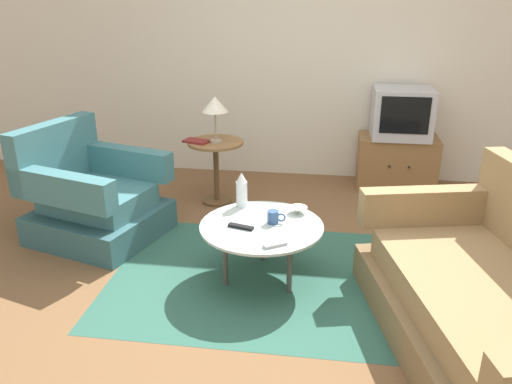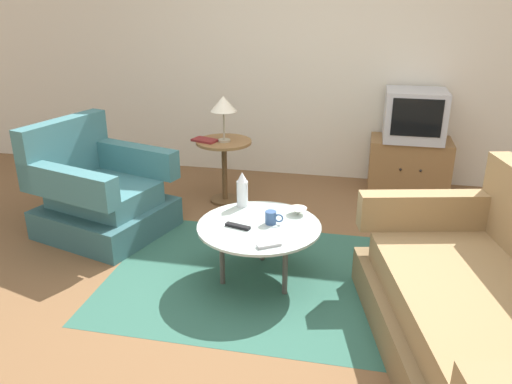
# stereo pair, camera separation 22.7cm
# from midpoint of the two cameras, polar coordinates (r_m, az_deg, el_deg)

# --- Properties ---
(ground_plane) EXTENTS (16.00, 16.00, 0.00)m
(ground_plane) POSITION_cam_midpoint_polar(r_m,az_deg,el_deg) (3.60, 0.64, -10.35)
(ground_plane) COLOR brown
(back_wall) EXTENTS (9.00, 0.12, 2.70)m
(back_wall) POSITION_cam_midpoint_polar(r_m,az_deg,el_deg) (5.45, 4.10, 15.73)
(back_wall) COLOR beige
(back_wall) RESTS_ON ground
(area_rug) EXTENTS (2.10, 1.62, 0.00)m
(area_rug) POSITION_cam_midpoint_polar(r_m,az_deg,el_deg) (3.69, -1.19, -9.45)
(area_rug) COLOR #2D5B4C
(area_rug) RESTS_ON ground
(armchair) EXTENTS (1.13, 1.09, 0.91)m
(armchair) POSITION_cam_midpoint_polar(r_m,az_deg,el_deg) (4.42, -19.08, -0.78)
(armchair) COLOR #325C60
(armchair) RESTS_ON ground
(couch) EXTENTS (1.35, 1.99, 0.93)m
(couch) POSITION_cam_midpoint_polar(r_m,az_deg,el_deg) (3.10, 23.36, -11.78)
(couch) COLOR brown
(couch) RESTS_ON ground
(coffee_table) EXTENTS (0.85, 0.85, 0.41)m
(coffee_table) POSITION_cam_midpoint_polar(r_m,az_deg,el_deg) (3.51, -1.27, -4.14)
(coffee_table) COLOR #B2C6C1
(coffee_table) RESTS_ON ground
(side_table) EXTENTS (0.51, 0.51, 0.60)m
(side_table) POSITION_cam_midpoint_polar(r_m,az_deg,el_deg) (4.81, -5.81, 3.68)
(side_table) COLOR olive
(side_table) RESTS_ON ground
(tv_stand) EXTENTS (0.77, 0.46, 0.53)m
(tv_stand) POSITION_cam_midpoint_polar(r_m,az_deg,el_deg) (5.38, 14.11, 3.22)
(tv_stand) COLOR olive
(tv_stand) RESTS_ON ground
(television) EXTENTS (0.56, 0.46, 0.48)m
(television) POSITION_cam_midpoint_polar(r_m,az_deg,el_deg) (5.23, 14.63, 8.45)
(television) COLOR #B7B7BC
(television) RESTS_ON tv_stand
(table_lamp) EXTENTS (0.24, 0.24, 0.42)m
(table_lamp) POSITION_cam_midpoint_polar(r_m,az_deg,el_deg) (4.65, -5.99, 9.49)
(table_lamp) COLOR #9E937A
(table_lamp) RESTS_ON side_table
(vase) EXTENTS (0.08, 0.08, 0.26)m
(vase) POSITION_cam_midpoint_polar(r_m,az_deg,el_deg) (3.75, -3.34, 0.18)
(vase) COLOR white
(vase) RESTS_ON coffee_table
(mug) EXTENTS (0.13, 0.08, 0.09)m
(mug) POSITION_cam_midpoint_polar(r_m,az_deg,el_deg) (3.51, 0.10, -2.81)
(mug) COLOR #335184
(mug) RESTS_ON coffee_table
(bowl) EXTENTS (0.13, 0.13, 0.05)m
(bowl) POSITION_cam_midpoint_polar(r_m,az_deg,el_deg) (3.67, 2.95, -2.01)
(bowl) COLOR silver
(bowl) RESTS_ON coffee_table
(tv_remote_dark) EXTENTS (0.18, 0.09, 0.02)m
(tv_remote_dark) POSITION_cam_midpoint_polar(r_m,az_deg,el_deg) (3.46, -3.58, -3.88)
(tv_remote_dark) COLOR black
(tv_remote_dark) RESTS_ON coffee_table
(tv_remote_silver) EXTENTS (0.15, 0.12, 0.02)m
(tv_remote_silver) POSITION_cam_midpoint_polar(r_m,az_deg,el_deg) (3.22, 0.10, -5.87)
(tv_remote_silver) COLOR #B2B2B7
(tv_remote_silver) RESTS_ON coffee_table
(book) EXTENTS (0.26, 0.20, 0.02)m
(book) POSITION_cam_midpoint_polar(r_m,az_deg,el_deg) (4.75, -8.00, 5.58)
(book) COLOR maroon
(book) RESTS_ON side_table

